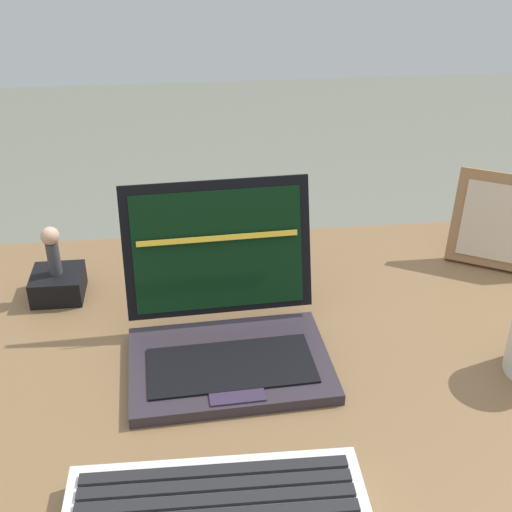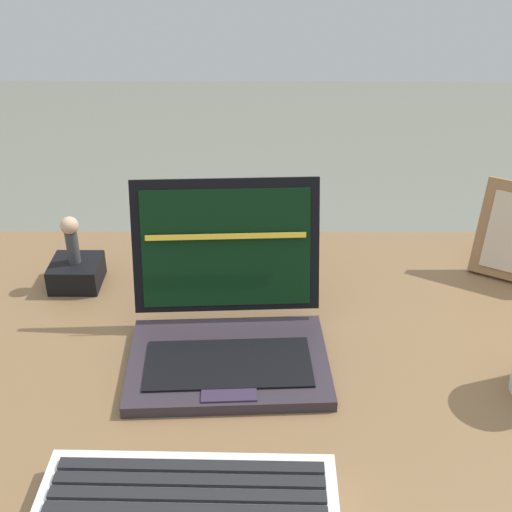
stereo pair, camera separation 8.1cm
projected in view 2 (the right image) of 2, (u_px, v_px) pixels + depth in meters
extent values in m
cube|color=brown|center=(293.00, 376.00, 0.89)|extent=(1.40, 0.74, 0.04)
cube|color=#2D252D|center=(229.00, 363.00, 0.87)|extent=(0.26, 0.19, 0.02)
cube|color=black|center=(229.00, 364.00, 0.85)|extent=(0.21, 0.11, 0.00)
cube|color=#2E243A|center=(229.00, 394.00, 0.80)|extent=(0.07, 0.03, 0.00)
cube|color=black|center=(226.00, 246.00, 0.91)|extent=(0.25, 0.07, 0.18)
cube|color=black|center=(226.00, 248.00, 0.91)|extent=(0.23, 0.06, 0.15)
cube|color=yellow|center=(226.00, 236.00, 0.90)|extent=(0.21, 0.01, 0.01)
cube|color=silver|center=(188.00, 507.00, 0.66)|extent=(0.30, 0.12, 0.03)
cube|color=black|center=(185.00, 511.00, 0.64)|extent=(0.27, 0.02, 0.00)
cube|color=black|center=(187.00, 495.00, 0.66)|extent=(0.27, 0.02, 0.00)
cube|color=black|center=(189.00, 480.00, 0.67)|extent=(0.27, 0.02, 0.00)
cube|color=black|center=(191.00, 466.00, 0.69)|extent=(0.27, 0.02, 0.00)
cube|color=black|center=(77.00, 273.00, 1.04)|extent=(0.07, 0.07, 0.04)
cylinder|color=#3A3C3F|center=(73.00, 247.00, 1.02)|extent=(0.02, 0.02, 0.05)
sphere|color=tan|center=(69.00, 225.00, 1.00)|extent=(0.03, 0.03, 0.03)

